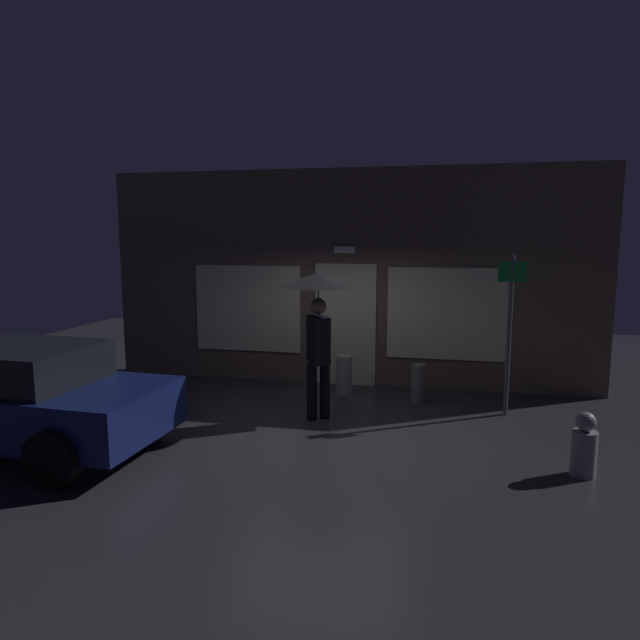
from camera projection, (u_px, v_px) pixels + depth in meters
name	position (u px, v px, depth m)	size (l,w,h in m)	color
ground_plane	(320.00, 422.00, 8.26)	(18.00, 18.00, 0.00)	#2D2D33
building_facade	(347.00, 279.00, 10.25)	(8.91, 0.48, 3.87)	brown
person_with_umbrella	(318.00, 303.00, 8.15)	(1.13, 1.13, 2.17)	black
street_sign_post	(509.00, 325.00, 8.39)	(0.40, 0.07, 2.42)	#595B60
sidewalk_bollard	(344.00, 375.00, 9.71)	(0.28, 0.28, 0.67)	#B2A899
sidewalk_bollard_2	(418.00, 383.00, 9.18)	(0.22, 0.22, 0.63)	slate
fire_hydrant	(584.00, 447.00, 6.34)	(0.28, 0.28, 0.74)	gray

